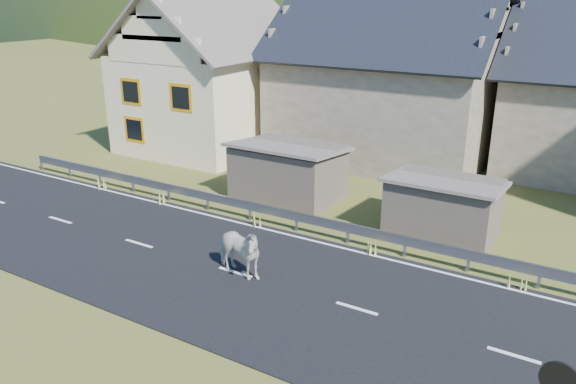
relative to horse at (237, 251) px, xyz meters
The scene contains 10 objects.
ground 0.88m from the horse, 146.30° to the left, with size 160.00×160.00×0.00m, color #464F1F.
road 0.86m from the horse, 146.30° to the left, with size 60.00×7.00×0.04m, color black.
lane_markings 0.84m from the horse, 146.30° to the left, with size 60.00×6.60×0.01m, color silver.
guardrail 3.82m from the horse, 92.85° to the left, with size 28.10×0.09×0.75m.
shed_left 6.98m from the horse, 108.28° to the left, with size 4.30×3.30×2.40m, color #63574A.
shed_right 7.49m from the horse, 54.87° to the left, with size 3.80×2.90×2.20m, color #63574A.
house_cream 16.22m from the horse, 130.06° to the left, with size 7.80×9.80×8.30m.
house_stone_a 15.64m from the horse, 94.50° to the left, with size 10.80×9.80×8.90m.
conifer_patch 123.29m from the horse, 116.62° to the left, with size 76.00×50.00×28.00m, color black.
horse is the anchor object (origin of this frame).
Camera 1 is at (9.12, -12.18, 8.07)m, focal length 35.00 mm.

